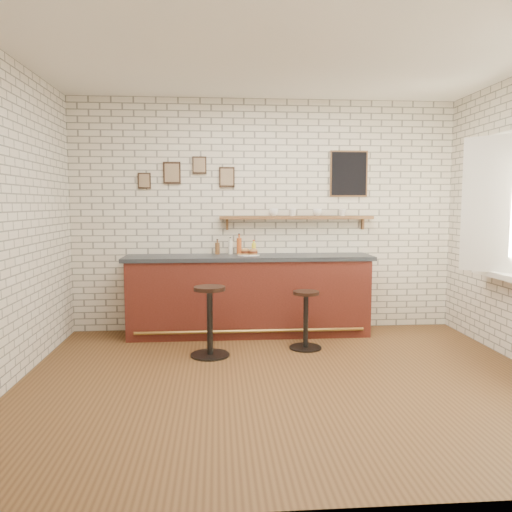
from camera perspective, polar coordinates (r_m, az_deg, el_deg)
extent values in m
plane|color=brown|center=(4.86, 3.37, -13.98)|extent=(5.00, 5.00, 0.00)
cube|color=#551E16|center=(6.34, -0.82, -4.71)|extent=(3.00, 0.58, 0.96)
cube|color=#2D333A|center=(6.27, -0.83, -0.17)|extent=(3.10, 0.62, 0.05)
cylinder|color=olive|center=(6.11, -0.62, -8.59)|extent=(2.79, 0.04, 0.04)
cylinder|color=white|center=(6.30, -0.85, 0.14)|extent=(0.28, 0.28, 0.01)
cylinder|color=#C88F46|center=(6.32, -0.43, 0.22)|extent=(0.05, 0.05, 0.00)
cylinder|color=#C88F46|center=(6.29, -0.55, 0.20)|extent=(0.05, 0.05, 0.00)
cylinder|color=#C88F46|center=(6.35, -1.92, 0.25)|extent=(0.06, 0.06, 0.00)
cylinder|color=#C88F46|center=(6.35, -0.57, 0.25)|extent=(0.06, 0.06, 0.00)
cylinder|color=#C88F46|center=(6.25, -1.79, 0.16)|extent=(0.06, 0.06, 0.00)
cylinder|color=#C88F46|center=(6.30, -0.31, 0.21)|extent=(0.04, 0.04, 0.00)
cylinder|color=#C88F46|center=(6.25, -0.88, 0.16)|extent=(0.05, 0.05, 0.00)
cylinder|color=#C88F46|center=(6.22, -1.85, 0.13)|extent=(0.04, 0.04, 0.00)
cylinder|color=#C88F46|center=(6.30, -2.27, 0.21)|extent=(0.05, 0.05, 0.00)
cylinder|color=#C88F46|center=(6.26, -0.44, 0.18)|extent=(0.06, 0.06, 0.00)
cylinder|color=#C88F46|center=(6.31, -1.72, 0.22)|extent=(0.04, 0.04, 0.00)
cylinder|color=#C88F46|center=(6.29, -0.68, 0.20)|extent=(0.05, 0.05, 0.00)
cylinder|color=brown|center=(6.44, -4.43, 0.87)|extent=(0.06, 0.06, 0.15)
cylinder|color=brown|center=(6.43, -4.44, 1.69)|extent=(0.02, 0.02, 0.03)
cylinder|color=black|center=(6.43, -4.44, 1.89)|extent=(0.02, 0.02, 0.01)
cylinder|color=silver|center=(6.44, -2.94, 0.97)|extent=(0.06, 0.06, 0.17)
cylinder|color=silver|center=(6.43, -2.94, 1.89)|extent=(0.02, 0.02, 0.04)
cylinder|color=black|center=(6.43, -2.95, 2.11)|extent=(0.02, 0.02, 0.01)
cylinder|color=#AC491B|center=(6.44, -1.94, 1.14)|extent=(0.06, 0.06, 0.21)
cylinder|color=#AC491B|center=(6.43, -1.94, 2.27)|extent=(0.02, 0.02, 0.05)
cylinder|color=black|center=(6.43, -1.94, 2.54)|extent=(0.03, 0.03, 0.01)
cylinder|color=yellow|center=(6.46, -0.26, 0.86)|extent=(0.06, 0.06, 0.14)
cylinder|color=yellow|center=(6.45, -0.26, 1.61)|extent=(0.03, 0.03, 0.03)
cylinder|color=maroon|center=(6.45, -0.26, 1.79)|extent=(0.03, 0.03, 0.01)
cylinder|color=black|center=(5.59, -5.26, -11.18)|extent=(0.43, 0.43, 0.02)
cylinder|color=black|center=(5.49, -5.30, -7.56)|extent=(0.06, 0.06, 0.70)
cylinder|color=black|center=(5.42, -5.34, -3.72)|extent=(0.43, 0.43, 0.04)
cylinder|color=black|center=(5.87, 5.67, -10.36)|extent=(0.37, 0.37, 0.02)
cylinder|color=black|center=(5.79, 5.70, -7.37)|extent=(0.06, 0.06, 0.61)
cylinder|color=black|center=(5.72, 5.74, -4.20)|extent=(0.37, 0.37, 0.04)
cube|color=brown|center=(6.51, 4.66, 4.40)|extent=(2.00, 0.18, 0.04)
cube|color=brown|center=(6.50, -3.32, 3.71)|extent=(0.03, 0.04, 0.16)
cube|color=brown|center=(6.78, 12.11, 3.68)|extent=(0.03, 0.04, 0.16)
imported|color=white|center=(6.46, 2.04, 5.02)|extent=(0.15, 0.15, 0.10)
imported|color=white|center=(6.50, 4.19, 5.00)|extent=(0.14, 0.14, 0.10)
imported|color=white|center=(6.55, 7.03, 4.97)|extent=(0.15, 0.15, 0.09)
imported|color=white|center=(6.63, 9.87, 4.91)|extent=(0.10, 0.10, 0.09)
cube|color=black|center=(6.54, -9.58, 9.35)|extent=(0.22, 0.02, 0.28)
cube|color=black|center=(6.52, -6.48, 10.28)|extent=(0.18, 0.02, 0.22)
cube|color=black|center=(6.51, -3.35, 8.99)|extent=(0.20, 0.02, 0.26)
cube|color=black|center=(6.57, -12.64, 8.39)|extent=(0.16, 0.02, 0.20)
cube|color=black|center=(6.74, 10.56, 9.23)|extent=(0.46, 0.02, 0.56)
cube|color=white|center=(6.25, 25.42, 5.34)|extent=(0.05, 0.06, 1.50)
cube|color=white|center=(5.91, 25.60, 5.33)|extent=(0.40, 0.46, 1.46)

